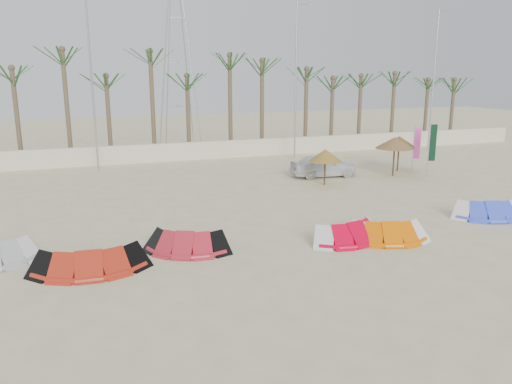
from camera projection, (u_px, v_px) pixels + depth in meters
name	position (u px, v px, depth m)	size (l,w,h in m)	color
ground	(317.00, 272.00, 16.31)	(120.00, 120.00, 0.00)	beige
boundary_wall	(183.00, 151.00, 36.30)	(60.00, 0.30, 1.30)	beige
palm_line	(185.00, 70.00, 36.51)	(52.00, 4.00, 7.70)	brown
lamp_b	(92.00, 81.00, 31.31)	(1.25, 0.14, 11.00)	#A5A8AD
lamp_c	(296.00, 79.00, 35.85)	(1.25, 0.14, 11.00)	#A5A8AD
lamp_d	(434.00, 78.00, 39.75)	(1.25, 0.14, 11.00)	#A5A8AD
pylon	(181.00, 148.00, 42.27)	(3.00, 3.00, 14.00)	#A5A8AD
kite_red_left	(89.00, 257.00, 16.46)	(3.77, 1.71, 0.90)	#A92412
kite_red_mid	(185.00, 239.00, 18.19)	(3.54, 2.58, 0.90)	#B21F2C
kite_red_right	(346.00, 229.00, 19.31)	(3.45, 2.06, 0.90)	red
kite_orange	(384.00, 229.00, 19.32)	(3.44, 2.26, 0.90)	#E56401
kite_blue	(484.00, 208.00, 22.29)	(3.48, 2.29, 0.90)	blue
parasol_left	(325.00, 155.00, 28.21)	(1.89, 1.89, 2.08)	#4C331E
parasol_mid	(395.00, 143.00, 30.56)	(2.34, 2.34, 2.43)	#4C331E
parasol_right	(399.00, 142.00, 32.20)	(2.14, 2.14, 2.28)	#4C331E
flag_pink	(416.00, 144.00, 31.79)	(0.44, 0.17, 3.03)	#A5A8AD
flag_green	(432.00, 144.00, 30.29)	(0.45, 0.12, 3.43)	#A5A8AD
car	(323.00, 166.00, 30.69)	(1.63, 4.05, 1.38)	silver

